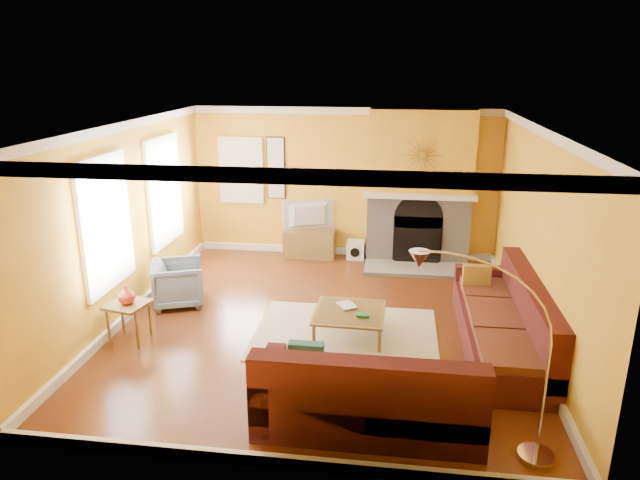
# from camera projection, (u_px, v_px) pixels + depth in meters

# --- Properties ---
(floor) EXTENTS (5.50, 6.00, 0.02)m
(floor) POSITION_uv_depth(u_px,v_px,m) (322.00, 323.00, 7.91)
(floor) COLOR brown
(floor) RESTS_ON ground
(ceiling) EXTENTS (5.50, 6.00, 0.02)m
(ceiling) POSITION_uv_depth(u_px,v_px,m) (323.00, 125.00, 7.10)
(ceiling) COLOR white
(ceiling) RESTS_ON ground
(wall_back) EXTENTS (5.50, 0.02, 2.70)m
(wall_back) POSITION_uv_depth(u_px,v_px,m) (344.00, 183.00, 10.35)
(wall_back) COLOR gold
(wall_back) RESTS_ON ground
(wall_front) EXTENTS (5.50, 0.02, 2.70)m
(wall_front) POSITION_uv_depth(u_px,v_px,m) (275.00, 332.00, 4.66)
(wall_front) COLOR gold
(wall_front) RESTS_ON ground
(wall_left) EXTENTS (0.02, 6.00, 2.70)m
(wall_left) POSITION_uv_depth(u_px,v_px,m) (124.00, 222.00, 7.86)
(wall_left) COLOR gold
(wall_left) RESTS_ON ground
(wall_right) EXTENTS (0.02, 6.00, 2.70)m
(wall_right) POSITION_uv_depth(u_px,v_px,m) (540.00, 238.00, 7.15)
(wall_right) COLOR gold
(wall_right) RESTS_ON ground
(baseboard) EXTENTS (5.50, 6.00, 0.12)m
(baseboard) POSITION_uv_depth(u_px,v_px,m) (322.00, 319.00, 7.89)
(baseboard) COLOR white
(baseboard) RESTS_ON floor
(crown_molding) EXTENTS (5.50, 6.00, 0.12)m
(crown_molding) POSITION_uv_depth(u_px,v_px,m) (323.00, 131.00, 7.12)
(crown_molding) COLOR white
(crown_molding) RESTS_ON ceiling
(window_left_near) EXTENTS (0.06, 1.22, 1.72)m
(window_left_near) POSITION_uv_depth(u_px,v_px,m) (163.00, 191.00, 9.04)
(window_left_near) COLOR white
(window_left_near) RESTS_ON wall_left
(window_left_far) EXTENTS (0.06, 1.22, 1.72)m
(window_left_far) POSITION_uv_depth(u_px,v_px,m) (105.00, 223.00, 7.24)
(window_left_far) COLOR white
(window_left_far) RESTS_ON wall_left
(window_back) EXTENTS (0.82, 0.06, 1.22)m
(window_back) POSITION_uv_depth(u_px,v_px,m) (241.00, 170.00, 10.49)
(window_back) COLOR white
(window_back) RESTS_ON wall_back
(wall_art) EXTENTS (0.34, 0.04, 1.14)m
(wall_art) POSITION_uv_depth(u_px,v_px,m) (276.00, 168.00, 10.40)
(wall_art) COLOR white
(wall_art) RESTS_ON wall_back
(fireplace) EXTENTS (1.80, 0.40, 2.70)m
(fireplace) POSITION_uv_depth(u_px,v_px,m) (420.00, 188.00, 9.98)
(fireplace) COLOR #A09C97
(fireplace) RESTS_ON floor
(mantel) EXTENTS (1.92, 0.22, 0.08)m
(mantel) POSITION_uv_depth(u_px,v_px,m) (420.00, 196.00, 9.78)
(mantel) COLOR white
(mantel) RESTS_ON fireplace
(hearth) EXTENTS (1.80, 0.70, 0.06)m
(hearth) POSITION_uv_depth(u_px,v_px,m) (417.00, 269.00, 9.85)
(hearth) COLOR #A09C97
(hearth) RESTS_ON floor
(sunburst) EXTENTS (0.70, 0.04, 0.70)m
(sunburst) POSITION_uv_depth(u_px,v_px,m) (422.00, 156.00, 9.58)
(sunburst) COLOR olive
(sunburst) RESTS_ON fireplace
(rug) EXTENTS (2.40, 1.80, 0.02)m
(rug) POSITION_uv_depth(u_px,v_px,m) (346.00, 333.00, 7.58)
(rug) COLOR beige
(rug) RESTS_ON floor
(sectional_sofa) EXTENTS (3.10, 3.70, 0.90)m
(sectional_sofa) POSITION_uv_depth(u_px,v_px,m) (413.00, 325.00, 6.82)
(sectional_sofa) COLOR #4A1818
(sectional_sofa) RESTS_ON floor
(coffee_table) EXTENTS (0.93, 0.93, 0.36)m
(coffee_table) POSITION_uv_depth(u_px,v_px,m) (349.00, 324.00, 7.47)
(coffee_table) COLOR white
(coffee_table) RESTS_ON floor
(media_console) EXTENTS (0.93, 0.42, 0.51)m
(media_console) POSITION_uv_depth(u_px,v_px,m) (310.00, 243.00, 10.51)
(media_console) COLOR brown
(media_console) RESTS_ON floor
(tv) EXTENTS (0.93, 0.44, 0.54)m
(tv) POSITION_uv_depth(u_px,v_px,m) (309.00, 216.00, 10.35)
(tv) COLOR black
(tv) RESTS_ON media_console
(subwoofer) EXTENTS (0.32, 0.32, 0.32)m
(subwoofer) POSITION_uv_depth(u_px,v_px,m) (356.00, 250.00, 10.46)
(subwoofer) COLOR white
(subwoofer) RESTS_ON floor
(armchair) EXTENTS (0.94, 0.93, 0.67)m
(armchair) POSITION_uv_depth(u_px,v_px,m) (178.00, 283.00, 8.42)
(armchair) COLOR slate
(armchair) RESTS_ON floor
(side_table) EXTENTS (0.57, 0.57, 0.52)m
(side_table) POSITION_uv_depth(u_px,v_px,m) (129.00, 322.00, 7.34)
(side_table) COLOR brown
(side_table) RESTS_ON floor
(vase) EXTENTS (0.23, 0.23, 0.24)m
(vase) POSITION_uv_depth(u_px,v_px,m) (126.00, 295.00, 7.22)
(vase) COLOR red
(vase) RESTS_ON side_table
(book) EXTENTS (0.31, 0.34, 0.03)m
(book) POSITION_uv_depth(u_px,v_px,m) (340.00, 307.00, 7.52)
(book) COLOR white
(book) RESTS_ON coffee_table
(arc_lamp) EXTENTS (1.25, 0.36, 1.94)m
(arc_lamp) POSITION_uv_depth(u_px,v_px,m) (485.00, 360.00, 4.98)
(arc_lamp) COLOR silver
(arc_lamp) RESTS_ON floor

